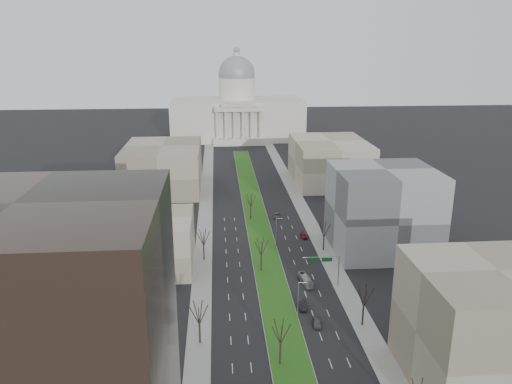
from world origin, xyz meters
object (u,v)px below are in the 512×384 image
car_grey_near (317,322)px  car_grey_far (277,216)px  car_black (302,305)px  car_red (304,236)px  box_van (306,280)px

car_grey_near → car_grey_far: bearing=97.0°
car_black → car_grey_far: 61.01m
car_grey_near → car_black: size_ratio=0.92×
car_grey_near → car_red: size_ratio=0.96×
car_red → box_van: 30.68m
car_black → car_grey_far: (1.53, 60.99, -0.11)m
car_grey_near → car_red: car_grey_near is taller
box_van → car_grey_far: bearing=82.4°
box_van → car_grey_near: bearing=-101.8°
car_red → car_grey_near: bearing=-97.5°
car_black → box_van: 12.08m
car_black → car_grey_far: bearing=93.1°
car_black → box_van: bearing=81.1°
car_grey_far → box_van: (1.27, -49.24, 0.35)m
car_grey_near → box_van: box_van is taller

